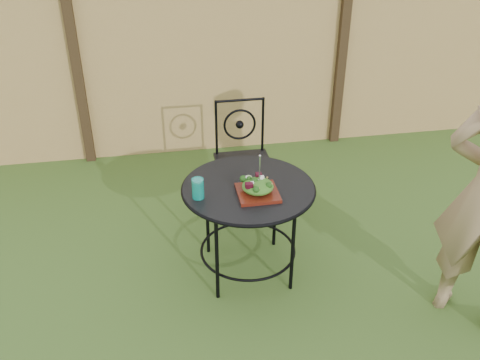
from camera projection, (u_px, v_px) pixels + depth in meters
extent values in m
plane|color=#244717|center=(257.00, 283.00, 3.88)|extent=(60.00, 60.00, 0.00)
cube|color=#E2B86F|center=(214.00, 66.00, 5.28)|extent=(8.00, 0.05, 1.80)
cube|color=black|center=(77.00, 70.00, 5.02)|extent=(0.09, 0.09, 1.90)
cube|color=black|center=(341.00, 55.00, 5.41)|extent=(0.09, 0.09, 1.90)
cylinder|color=black|center=(248.00, 187.00, 3.65)|extent=(0.90, 0.90, 0.02)
torus|color=black|center=(248.00, 188.00, 3.65)|extent=(0.92, 0.92, 0.02)
torus|color=black|center=(248.00, 250.00, 3.92)|extent=(0.70, 0.70, 0.02)
cylinder|color=black|center=(275.00, 207.00, 4.09)|extent=(0.03, 0.03, 0.71)
cylinder|color=black|center=(207.00, 214.00, 4.01)|extent=(0.03, 0.03, 0.71)
cylinder|color=black|center=(217.00, 257.00, 3.57)|extent=(0.03, 0.03, 0.71)
cylinder|color=black|center=(293.00, 249.00, 3.65)|extent=(0.03, 0.03, 0.71)
cube|color=black|center=(244.00, 164.00, 4.48)|extent=(0.46, 0.46, 0.03)
cylinder|color=black|center=(240.00, 100.00, 4.41)|extent=(0.42, 0.02, 0.02)
torus|color=black|center=(240.00, 125.00, 4.52)|extent=(0.28, 0.02, 0.28)
cylinder|color=black|center=(225.00, 202.00, 4.40)|extent=(0.02, 0.02, 0.44)
cylinder|color=black|center=(272.00, 198.00, 4.46)|extent=(0.02, 0.02, 0.44)
cylinder|color=black|center=(218.00, 178.00, 4.73)|extent=(0.02, 0.02, 0.44)
cylinder|color=black|center=(262.00, 174.00, 4.79)|extent=(0.02, 0.02, 0.44)
cylinder|color=black|center=(216.00, 128.00, 4.50)|extent=(0.02, 0.02, 0.50)
cylinder|color=black|center=(263.00, 125.00, 4.56)|extent=(0.02, 0.02, 0.50)
cube|color=#4A0F0A|center=(258.00, 193.00, 3.55)|extent=(0.27, 0.27, 0.02)
ellipsoid|color=#235614|center=(258.00, 186.00, 3.52)|extent=(0.21, 0.21, 0.08)
cylinder|color=silver|center=(260.00, 169.00, 3.45)|extent=(0.01, 0.01, 0.18)
cylinder|color=#0C8E7E|center=(198.00, 188.00, 3.48)|extent=(0.08, 0.08, 0.14)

